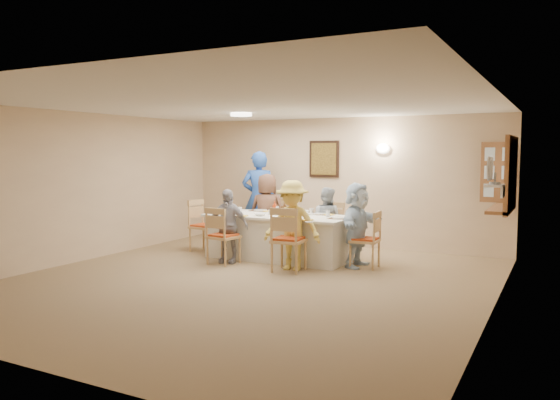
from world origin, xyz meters
The scene contains 49 objects.
ground centered at (0.00, 0.00, 0.00)m, with size 7.00×7.00×0.00m, color #8F7559.
room_walls centered at (0.00, 0.00, 1.51)m, with size 7.00×7.00×7.00m.
wall_picture centered at (-0.30, 3.46, 1.70)m, with size 0.62×0.05×0.72m.
wall_sconce centered at (0.90, 3.44, 1.90)m, with size 0.26×0.09×0.18m, color white.
ceiling_light centered at (-1.00, 1.50, 2.47)m, with size 0.36×0.36×0.05m, color white.
serving_hatch centered at (3.21, 2.40, 1.50)m, with size 0.06×1.50×1.15m, color brown.
hatch_sill centered at (3.09, 2.40, 0.97)m, with size 0.30×1.50×0.05m, color brown.
shutter_door centered at (2.95, 3.16, 1.50)m, with size 0.55×0.04×1.00m, color brown.
fan_shelf centered at (3.13, 1.05, 1.40)m, with size 0.22×0.36×0.03m, color white.
desk_fan centered at (3.10, 1.05, 1.55)m, with size 0.30×0.30×0.28m, color #A5A5A8, non-canonical shape.
dining_table centered at (-0.39, 1.72, 0.38)m, with size 2.50×1.06×0.76m, color white.
chair_back_left centered at (-0.99, 2.52, 0.48)m, with size 0.46×0.46×0.95m, color tan, non-canonical shape.
chair_back_right centered at (0.21, 2.52, 0.47)m, with size 0.45×0.45×0.94m, color tan, non-canonical shape.
chair_front_left centered at (-0.99, 0.92, 0.47)m, with size 0.45×0.45×0.95m, color tan, non-canonical shape.
chair_front_right centered at (0.21, 0.92, 0.50)m, with size 0.48×0.48×1.01m, color tan, non-canonical shape.
chair_left_end centered at (-1.94, 1.72, 0.48)m, with size 0.46×0.46×0.96m, color tan, non-canonical shape.
chair_right_end centered at (1.16, 1.72, 0.46)m, with size 0.44×0.44×0.92m, color tan, non-canonical shape.
diner_back_left centered at (-0.99, 2.40, 0.72)m, with size 0.78×0.58×1.44m, color brown.
diner_back_right centered at (0.21, 2.40, 0.61)m, with size 0.61×0.49×1.21m, color #98A1AE.
diner_front_left centered at (-0.99, 1.04, 0.61)m, with size 0.76×0.43×1.23m, color #9D9AA5.
diner_front_right centered at (0.21, 1.04, 0.70)m, with size 0.97×0.65×1.40m, color #F6D65B.
diner_right_end centered at (1.03, 1.72, 0.68)m, with size 0.48×1.28×1.36m, color white.
caregiver centered at (-1.44, 2.87, 0.93)m, with size 0.80×0.69×1.85m, color blue.
placemat_fl centered at (-0.99, 1.30, 0.76)m, with size 0.34×0.25×0.01m, color #472B19.
plate_fl centered at (-0.99, 1.30, 0.77)m, with size 0.25×0.25×0.02m, color white.
napkin_fl centered at (-0.81, 1.25, 0.77)m, with size 0.13×0.13×0.01m, color yellow.
placemat_fr centered at (0.21, 1.30, 0.76)m, with size 0.36×0.26×0.01m, color #472B19.
plate_fr centered at (0.21, 1.30, 0.77)m, with size 0.23×0.23×0.01m, color white.
napkin_fr centered at (0.39, 1.25, 0.77)m, with size 0.14×0.14×0.01m, color yellow.
placemat_bl centered at (-0.99, 2.14, 0.76)m, with size 0.36×0.27×0.01m, color #472B19.
plate_bl centered at (-0.99, 2.14, 0.77)m, with size 0.25×0.25×0.02m, color white.
napkin_bl centered at (-0.81, 2.09, 0.77)m, with size 0.14×0.14×0.01m, color yellow.
placemat_br centered at (0.21, 2.14, 0.76)m, with size 0.36×0.27×0.01m, color #472B19.
plate_br centered at (0.21, 2.14, 0.77)m, with size 0.23×0.23×0.01m, color white.
napkin_br centered at (0.39, 2.09, 0.77)m, with size 0.15×0.15×0.01m, color yellow.
placemat_le centered at (-1.49, 1.72, 0.76)m, with size 0.37×0.27×0.01m, color #472B19.
plate_le centered at (-1.49, 1.72, 0.77)m, with size 0.22×0.22×0.01m, color white.
napkin_le centered at (-1.31, 1.67, 0.77)m, with size 0.15×0.15×0.01m, color yellow.
placemat_re centered at (0.73, 1.72, 0.76)m, with size 0.34×0.25×0.01m, color #472B19.
plate_re centered at (0.73, 1.72, 0.77)m, with size 0.25×0.25×0.02m, color white.
napkin_re centered at (0.91, 1.67, 0.77)m, with size 0.13×0.13×0.01m, color yellow.
teacup_a centered at (-1.23, 1.37, 0.81)m, with size 0.14×0.14×0.09m, color white.
teacup_b centered at (-0.02, 2.26, 0.80)m, with size 0.10×0.10×0.08m, color white.
bowl_a centered at (-0.61, 1.45, 0.78)m, with size 0.22×0.22×0.05m, color white.
bowl_b centered at (-0.07, 2.00, 0.79)m, with size 0.29×0.29×0.07m, color white.
condiment_ketchup centered at (-0.46, 1.71, 0.88)m, with size 0.12×0.12×0.24m, color #BC3610.
condiment_brown centered at (-0.31, 1.79, 0.87)m, with size 0.10×0.10×0.22m, color #583517.
condiment_malt centered at (-0.26, 1.68, 0.83)m, with size 0.13×0.13×0.14m, color #583517.
drinking_glass centered at (-0.54, 1.77, 0.82)m, with size 0.07×0.07×0.11m, color silver.
Camera 1 is at (3.94, -6.49, 1.83)m, focal length 35.00 mm.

